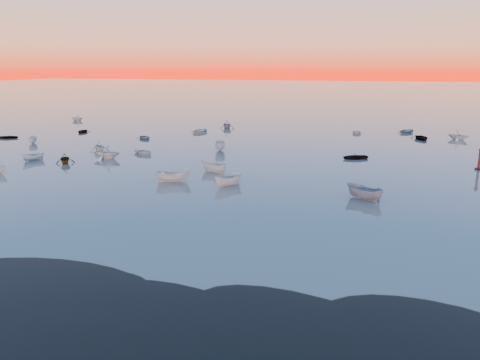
% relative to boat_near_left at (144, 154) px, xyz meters
% --- Properties ---
extents(ground, '(600.00, 600.00, 0.00)m').
position_rel_boat_near_left_xyz_m(ground, '(22.16, 55.78, 0.00)').
color(ground, '#625952').
rests_on(ground, ground).
extents(mud_lobes, '(140.00, 6.00, 0.07)m').
position_rel_boat_near_left_xyz_m(mud_lobes, '(22.16, -45.22, 0.01)').
color(mud_lobes, black).
rests_on(mud_lobes, ground).
extents(moored_fleet, '(124.00, 58.00, 1.20)m').
position_rel_boat_near_left_xyz_m(moored_fleet, '(22.16, 8.78, 0.00)').
color(moored_fleet, silver).
rests_on(moored_fleet, ground).
extents(boat_near_left, '(3.90, 4.42, 1.05)m').
position_rel_boat_near_left_xyz_m(boat_near_left, '(0.00, 0.00, 0.00)').
color(boat_near_left, silver).
rests_on(boat_near_left, ground).
extents(boat_near_center, '(3.51, 4.61, 1.47)m').
position_rel_boat_near_left_xyz_m(boat_near_center, '(11.50, -15.46, 0.00)').
color(boat_near_center, silver).
rests_on(boat_near_center, ground).
extents(channel_marker, '(0.90, 0.90, 3.21)m').
position_rel_boat_near_left_xyz_m(channel_marker, '(48.88, 1.32, 1.27)').
color(channel_marker, '#460F0F').
rests_on(channel_marker, ground).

